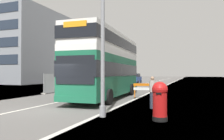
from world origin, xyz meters
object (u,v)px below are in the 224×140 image
double_decker_bus (107,65)px  red_pillar_postbox (160,99)px  car_receding_mid (135,78)px  pedestrian_at_kerb (152,92)px  lamppost_foreground (103,21)px  car_oncoming_near (124,79)px  roadworks_barrier (145,89)px

double_decker_bus → red_pillar_postbox: 8.65m
car_receding_mid → pedestrian_at_kerb: bearing=-74.0°
lamppost_foreground → car_receding_mid: 35.99m
lamppost_foreground → red_pillar_postbox: lamppost_foreground is taller
car_receding_mid → pedestrian_at_kerb: car_receding_mid is taller
car_oncoming_near → car_receding_mid: (-0.31, 8.48, -0.04)m
pedestrian_at_kerb → lamppost_foreground: bearing=-118.7°
roadworks_barrier → car_receding_mid: (-7.81, 27.29, 0.17)m
lamppost_foreground → red_pillar_postbox: (2.53, 0.10, -3.44)m
red_pillar_postbox → roadworks_barrier: bearing=105.9°
lamppost_foreground → red_pillar_postbox: size_ratio=5.65×
lamppost_foreground → red_pillar_postbox: 4.27m
car_oncoming_near → pedestrian_at_kerb: bearing=-69.3°
double_decker_bus → roadworks_barrier: 3.56m
roadworks_barrier → car_oncoming_near: car_oncoming_near is taller
double_decker_bus → pedestrian_at_kerb: double_decker_bus is taller
red_pillar_postbox → roadworks_barrier: size_ratio=0.88×
pedestrian_at_kerb → red_pillar_postbox: bearing=-74.6°
lamppost_foreground → pedestrian_at_kerb: 4.92m
double_decker_bus → pedestrian_at_kerb: (4.24, -3.79, -1.75)m
roadworks_barrier → pedestrian_at_kerb: (1.36, -4.66, 0.14)m
pedestrian_at_kerb → double_decker_bus: bearing=138.2°
roadworks_barrier → red_pillar_postbox: bearing=-74.1°
double_decker_bus → lamppost_foreground: size_ratio=1.21×
red_pillar_postbox → pedestrian_at_kerb: bearing=105.4°
red_pillar_postbox → pedestrian_at_kerb: (-0.83, 3.00, 0.02)m
double_decker_bus → red_pillar_postbox: bearing=-53.3°
roadworks_barrier → car_receding_mid: size_ratio=0.43×
lamppost_foreground → roadworks_barrier: size_ratio=4.95×
car_oncoming_near → pedestrian_at_kerb: car_oncoming_near is taller
roadworks_barrier → pedestrian_at_kerb: bearing=-73.7°
double_decker_bus → red_pillar_postbox: double_decker_bus is taller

